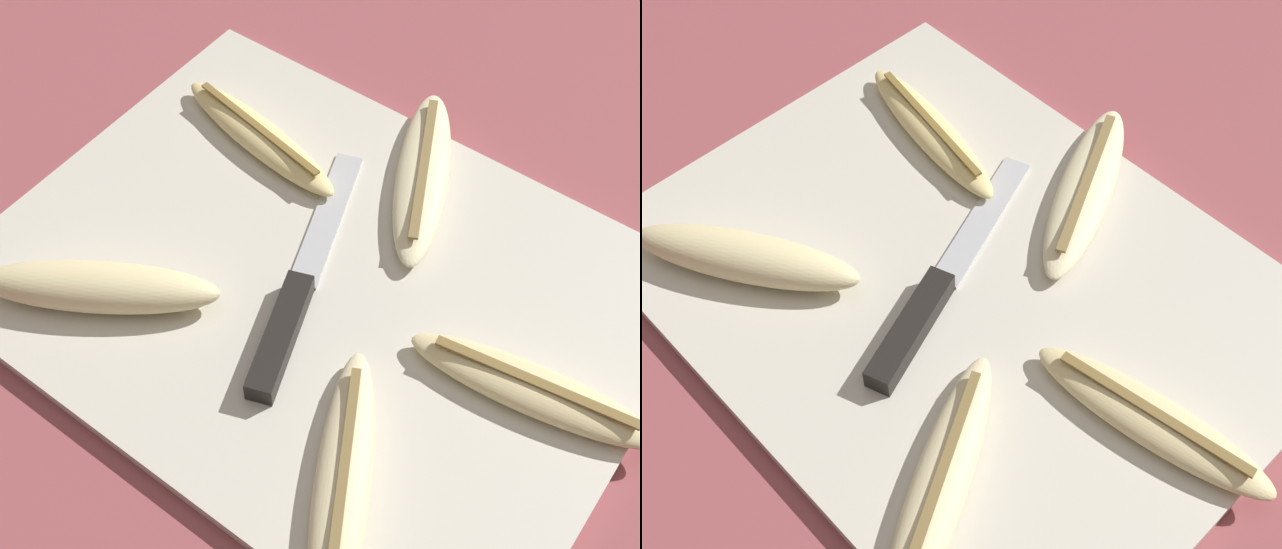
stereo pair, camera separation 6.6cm
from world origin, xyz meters
The scene contains 8 objects.
ground_plane centered at (0.00, 0.00, 0.00)m, with size 4.00×4.00×0.00m, color #93474C.
cutting_board centered at (0.00, 0.00, 0.01)m, with size 0.49×0.37×0.01m.
knife centered at (0.00, -0.04, 0.02)m, with size 0.10×0.23×0.02m.
banana_golden_short centered at (-0.13, 0.09, 0.02)m, with size 0.18×0.07×0.02m.
banana_ripe_center centered at (0.17, 0.01, 0.02)m, with size 0.18×0.07×0.02m.
banana_soft_right centered at (-0.12, -0.11, 0.03)m, with size 0.17×0.13×0.03m.
banana_cream_curved centered at (0.11, -0.12, 0.02)m, with size 0.13×0.19×0.02m.
banana_pale_long centered at (0.01, 0.13, 0.02)m, with size 0.12×0.19×0.02m.
Camera 2 is at (0.28, -0.27, 0.55)m, focal length 50.00 mm.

